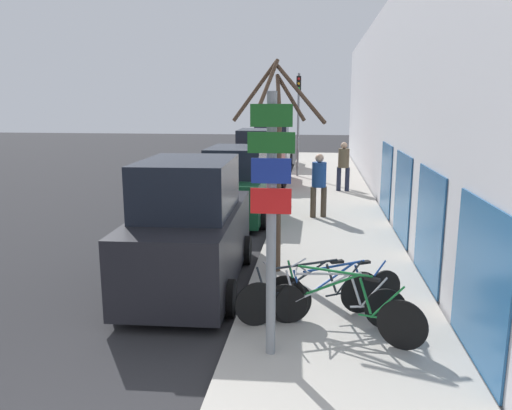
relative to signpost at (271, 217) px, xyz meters
name	(u,v)px	position (x,y,z in m)	size (l,w,h in m)	color
ground_plane	(243,217)	(-1.63, 8.50, -1.99)	(80.00, 80.00, 0.00)	#28282B
sidewalk_curb	(328,199)	(0.97, 11.30, -1.92)	(3.20, 32.00, 0.15)	#ADA89E
building_facade	(384,108)	(2.71, 11.22, 1.23)	(0.23, 32.00, 6.50)	#BCBCC1
signpost	(271,217)	(0.00, 0.00, 0.00)	(0.57, 0.15, 3.37)	gray
bicycle_0	(341,306)	(0.94, 0.70, -1.44)	(2.20, 1.10, 0.95)	black
bicycle_1	(335,302)	(0.87, 0.94, -1.48)	(2.06, 0.44, 0.84)	black
bicycle_2	(310,294)	(0.50, 1.13, -1.45)	(2.18, 0.96, 0.92)	black
bicycle_3	(341,292)	(0.96, 1.37, -1.48)	(1.97, 1.10, 0.83)	black
parked_car_0	(190,230)	(-1.74, 2.68, -0.92)	(2.09, 4.38, 2.40)	black
parked_car_1	(238,186)	(-1.76, 8.39, -1.03)	(1.97, 4.39, 2.13)	#144728
parked_car_2	(260,160)	(-1.78, 14.32, -0.92)	(2.16, 4.34, 2.33)	maroon
parked_car_3	(272,147)	(-1.79, 20.06, -0.89)	(2.02, 4.15, 2.44)	#B2B7BC
pedestrian_near	(319,181)	(0.62, 8.12, -0.79)	(0.46, 0.41, 1.83)	#4C3D2D
pedestrian_far	(344,163)	(1.54, 12.63, -0.79)	(0.47, 0.40, 1.82)	#1E2338
street_tree	(277,172)	(-0.19, 3.24, 0.11)	(1.73, 1.13, 4.01)	#4C3828
traffic_light	(298,111)	(-0.31, 16.29, 1.04)	(0.20, 0.30, 4.50)	gray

